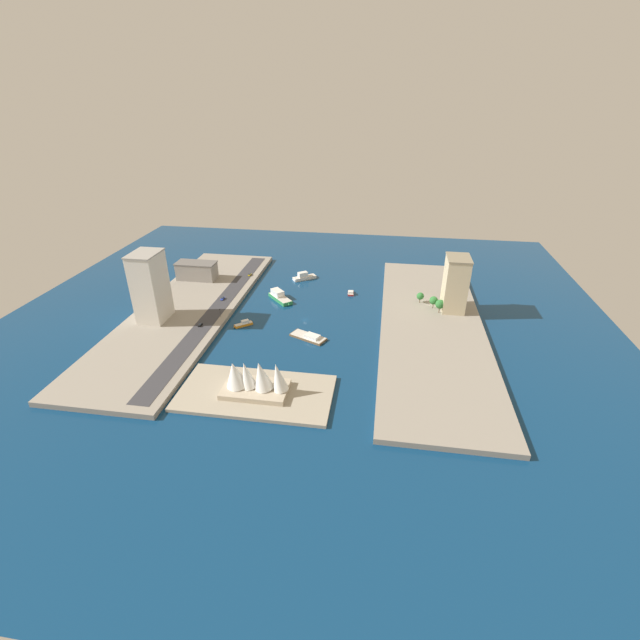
{
  "coord_description": "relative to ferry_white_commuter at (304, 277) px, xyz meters",
  "views": [
    {
      "loc": [
        -54.12,
        278.83,
        147.85
      ],
      "look_at": [
        -12.01,
        5.88,
        3.81
      ],
      "focal_mm": 24.78,
      "sensor_mm": 36.0,
      "label": 1
    }
  ],
  "objects": [
    {
      "name": "quay_east",
      "position": [
        75.14,
        76.17,
        -0.73
      ],
      "size": [
        70.0,
        240.0,
        3.29
      ],
      "primitive_type": "cube",
      "color": "gray",
      "rests_on": "ground_plane"
    },
    {
      "name": "tugboat_red",
      "position": [
        -43.44,
        25.75,
        -1.2
      ],
      "size": [
        5.27,
        10.64,
        3.09
      ],
      "color": "red",
      "rests_on": "ground_plane"
    },
    {
      "name": "hotel_broad_white",
      "position": [
        89.27,
        96.48,
        25.41
      ],
      "size": [
        18.18,
        24.21,
        48.93
      ],
      "color": "silver",
      "rests_on": "quay_east"
    },
    {
      "name": "peninsula_point",
      "position": [
        -4.33,
        167.4,
        -1.38
      ],
      "size": [
        83.86,
        43.57,
        2.0
      ],
      "primitive_type": "cube",
      "color": "#A89E89",
      "rests_on": "ground_plane"
    },
    {
      "name": "water_taxi_orange",
      "position": [
        26.36,
        91.58,
        -0.94
      ],
      "size": [
        12.66,
        11.02,
        3.98
      ],
      "color": "orange",
      "rests_on": "ground_plane"
    },
    {
      "name": "office_block_beige",
      "position": [
        -120.71,
        48.23,
        21.12
      ],
      "size": [
        16.47,
        22.92,
        40.35
      ],
      "color": "#C6B793",
      "rests_on": "quay_west"
    },
    {
      "name": "carpark_squat_concrete",
      "position": [
        89.61,
        20.85,
        8.36
      ],
      "size": [
        33.78,
        15.8,
        14.83
      ],
      "color": "gray",
      "rests_on": "quay_east"
    },
    {
      "name": "road_strip",
      "position": [
        51.97,
        76.17,
        0.99
      ],
      "size": [
        12.66,
        228.0,
        0.15
      ],
      "primitive_type": "cube",
      "color": "#38383D",
      "rests_on": "quay_east"
    },
    {
      "name": "barge_flat_brown",
      "position": [
        -22.42,
        102.35,
        -1.18
      ],
      "size": [
        26.33,
        18.85,
        3.5
      ],
      "color": "brown",
      "rests_on": "ground_plane"
    },
    {
      "name": "taxi_yellow_cab",
      "position": [
        47.38,
        6.8,
        1.87
      ],
      "size": [
        1.98,
        5.03,
        1.65
      ],
      "color": "black",
      "rests_on": "road_strip"
    },
    {
      "name": "ground_plane",
      "position": [
        -14.71,
        76.17,
        -2.38
      ],
      "size": [
        440.0,
        440.0,
        0.0
      ],
      "primitive_type": "plane",
      "color": "navy"
    },
    {
      "name": "ferry_white_commuter",
      "position": [
        0.0,
        0.0,
        0.0
      ],
      "size": [
        20.62,
        17.09,
        6.79
      ],
      "color": "silver",
      "rests_on": "ground_plane"
    },
    {
      "name": "hatchback_blue",
      "position": [
        53.63,
        58.52,
        1.9
      ],
      "size": [
        1.91,
        5.11,
        1.72
      ],
      "color": "black",
      "rests_on": "road_strip"
    },
    {
      "name": "opera_landmark",
      "position": [
        -3.74,
        167.4,
        7.73
      ],
      "size": [
        36.27,
        21.35,
        19.71
      ],
      "color": "#BCAD93",
      "rests_on": "peninsula_point"
    },
    {
      "name": "ferry_green_doubledeck",
      "position": [
        11.59,
        44.9,
        0.3
      ],
      "size": [
        22.75,
        23.82,
        7.17
      ],
      "color": "#2D8C4C",
      "rests_on": "ground_plane"
    },
    {
      "name": "suv_black",
      "position": [
        53.87,
        102.35,
        1.86
      ],
      "size": [
        1.98,
        4.32,
        1.61
      ],
      "color": "black",
      "rests_on": "road_strip"
    },
    {
      "name": "traffic_light_waterfront",
      "position": [
        44.73,
        87.3,
        5.26
      ],
      "size": [
        0.36,
        0.36,
        6.5
      ],
      "color": "black",
      "rests_on": "quay_east"
    },
    {
      "name": "quay_west",
      "position": [
        -104.56,
        76.17,
        -0.73
      ],
      "size": [
        70.0,
        240.0,
        3.29
      ],
      "primitive_type": "cube",
      "color": "gray",
      "rests_on": "ground_plane"
    },
    {
      "name": "park_tree_cluster",
      "position": [
        -106.2,
        49.9,
        7.21
      ],
      "size": [
        19.14,
        21.88,
        10.24
      ],
      "color": "brown",
      "rests_on": "quay_west"
    }
  ]
}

